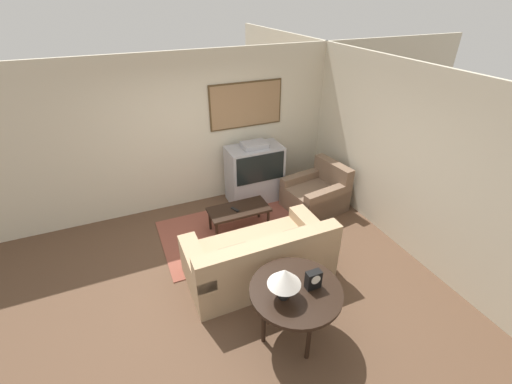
{
  "coord_description": "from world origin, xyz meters",
  "views": [
    {
      "loc": [
        -1.16,
        -3.45,
        3.51
      ],
      "look_at": [
        0.67,
        0.78,
        0.75
      ],
      "focal_mm": 24.0,
      "sensor_mm": 36.0,
      "label": 1
    }
  ],
  "objects_px": {
    "tv": "(254,173)",
    "couch": "(260,259)",
    "table_lamp": "(284,277)",
    "mantel_clock": "(313,280)",
    "coffee_table": "(239,211)",
    "console_table": "(296,294)",
    "armchair": "(316,194)"
  },
  "relations": [
    {
      "from": "couch",
      "to": "coffee_table",
      "type": "height_order",
      "value": "couch"
    },
    {
      "from": "couch",
      "to": "armchair",
      "type": "relative_size",
      "value": 1.83
    },
    {
      "from": "console_table",
      "to": "mantel_clock",
      "type": "distance_m",
      "value": 0.25
    },
    {
      "from": "couch",
      "to": "console_table",
      "type": "xyz_separation_m",
      "value": [
        -0.03,
        -1.03,
        0.36
      ]
    },
    {
      "from": "armchair",
      "to": "table_lamp",
      "type": "relative_size",
      "value": 2.82
    },
    {
      "from": "couch",
      "to": "coffee_table",
      "type": "bearing_deg",
      "value": -96.51
    },
    {
      "from": "table_lamp",
      "to": "couch",
      "type": "bearing_deg",
      "value": 79.2
    },
    {
      "from": "table_lamp",
      "to": "mantel_clock",
      "type": "bearing_deg",
      "value": -0.17
    },
    {
      "from": "tv",
      "to": "armchair",
      "type": "height_order",
      "value": "tv"
    },
    {
      "from": "armchair",
      "to": "mantel_clock",
      "type": "distance_m",
      "value": 2.78
    },
    {
      "from": "tv",
      "to": "couch",
      "type": "xyz_separation_m",
      "value": [
        -0.74,
        -1.92,
        -0.24
      ]
    },
    {
      "from": "couch",
      "to": "table_lamp",
      "type": "height_order",
      "value": "table_lamp"
    },
    {
      "from": "coffee_table",
      "to": "mantel_clock",
      "type": "distance_m",
      "value": 2.23
    },
    {
      "from": "tv",
      "to": "couch",
      "type": "distance_m",
      "value": 2.07
    },
    {
      "from": "tv",
      "to": "table_lamp",
      "type": "distance_m",
      "value": 3.16
    },
    {
      "from": "tv",
      "to": "mantel_clock",
      "type": "distance_m",
      "value": 3.05
    },
    {
      "from": "coffee_table",
      "to": "table_lamp",
      "type": "xyz_separation_m",
      "value": [
        -0.32,
        -2.18,
        0.64
      ]
    },
    {
      "from": "coffee_table",
      "to": "mantel_clock",
      "type": "bearing_deg",
      "value": -89.19
    },
    {
      "from": "tv",
      "to": "coffee_table",
      "type": "relative_size",
      "value": 1.19
    },
    {
      "from": "coffee_table",
      "to": "couch",
      "type": "bearing_deg",
      "value": -96.09
    },
    {
      "from": "couch",
      "to": "coffee_table",
      "type": "distance_m",
      "value": 1.12
    },
    {
      "from": "couch",
      "to": "console_table",
      "type": "bearing_deg",
      "value": 87.9
    },
    {
      "from": "table_lamp",
      "to": "armchair",
      "type": "bearing_deg",
      "value": 50.59
    },
    {
      "from": "console_table",
      "to": "mantel_clock",
      "type": "bearing_deg",
      "value": -11.39
    },
    {
      "from": "tv",
      "to": "console_table",
      "type": "relative_size",
      "value": 1.16
    },
    {
      "from": "table_lamp",
      "to": "mantel_clock",
      "type": "height_order",
      "value": "table_lamp"
    },
    {
      "from": "armchair",
      "to": "console_table",
      "type": "bearing_deg",
      "value": -45.45
    },
    {
      "from": "tv",
      "to": "couch",
      "type": "bearing_deg",
      "value": -111.12
    },
    {
      "from": "coffee_table",
      "to": "table_lamp",
      "type": "distance_m",
      "value": 2.3
    },
    {
      "from": "tv",
      "to": "table_lamp",
      "type": "bearing_deg",
      "value": -107.55
    },
    {
      "from": "tv",
      "to": "coffee_table",
      "type": "height_order",
      "value": "tv"
    },
    {
      "from": "coffee_table",
      "to": "console_table",
      "type": "xyz_separation_m",
      "value": [
        -0.15,
        -2.15,
        0.29
      ]
    }
  ]
}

